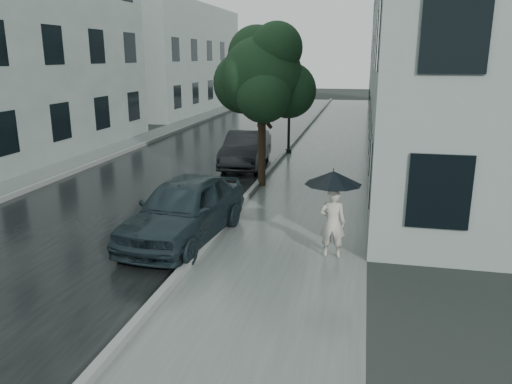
% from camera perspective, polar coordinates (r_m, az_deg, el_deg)
% --- Properties ---
extents(ground, '(120.00, 120.00, 0.00)m').
position_cam_1_polar(ground, '(9.63, 0.34, -10.39)').
color(ground, black).
rests_on(ground, ground).
extents(sidewalk, '(3.50, 60.00, 0.01)m').
position_cam_1_polar(sidewalk, '(20.97, 7.85, 3.66)').
color(sidewalk, slate).
rests_on(sidewalk, ground).
extents(kerb_near, '(0.15, 60.00, 0.15)m').
position_cam_1_polar(kerb_near, '(21.17, 2.92, 4.08)').
color(kerb_near, slate).
rests_on(kerb_near, ground).
extents(asphalt_road, '(6.85, 60.00, 0.00)m').
position_cam_1_polar(asphalt_road, '(22.01, -6.13, 4.26)').
color(asphalt_road, black).
rests_on(asphalt_road, ground).
extents(kerb_far, '(0.15, 60.00, 0.15)m').
position_cam_1_polar(kerb_far, '(23.33, -14.35, 4.67)').
color(kerb_far, slate).
rests_on(kerb_far, ground).
extents(sidewalk_far, '(1.70, 60.00, 0.01)m').
position_cam_1_polar(sidewalk_far, '(23.77, -16.35, 4.54)').
color(sidewalk_far, '#4C5451').
rests_on(sidewalk_far, ground).
extents(building_near, '(7.02, 36.00, 9.00)m').
position_cam_1_polar(building_near, '(28.24, 20.51, 15.00)').
color(building_near, gray).
rests_on(building_near, ground).
extents(building_far_b, '(7.02, 18.00, 8.00)m').
position_cam_1_polar(building_far_b, '(41.52, -10.05, 14.79)').
color(building_far_b, gray).
rests_on(building_far_b, ground).
extents(pedestrian, '(0.57, 0.38, 1.51)m').
position_cam_1_polar(pedestrian, '(10.69, 8.72, -3.48)').
color(pedestrian, beige).
rests_on(pedestrian, sidewalk).
extents(umbrella, '(1.32, 1.32, 1.00)m').
position_cam_1_polar(umbrella, '(10.39, 8.82, 1.63)').
color(umbrella, black).
rests_on(umbrella, ground).
extents(street_tree, '(3.39, 3.08, 5.21)m').
position_cam_1_polar(street_tree, '(16.22, 0.77, 13.09)').
color(street_tree, '#332619').
rests_on(street_tree, ground).
extents(lamp_post, '(0.82, 0.46, 5.38)m').
position_cam_1_polar(lamp_post, '(21.97, 3.51, 12.36)').
color(lamp_post, black).
rests_on(lamp_post, ground).
extents(car_near, '(2.17, 4.47, 1.47)m').
position_cam_1_polar(car_near, '(11.72, -8.20, -1.90)').
color(car_near, '#1A272C').
rests_on(car_near, ground).
extents(car_far, '(1.63, 4.17, 1.35)m').
position_cam_1_polar(car_far, '(19.53, -1.14, 4.97)').
color(car_far, black).
rests_on(car_far, ground).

